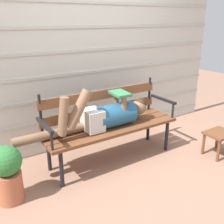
{
  "coord_description": "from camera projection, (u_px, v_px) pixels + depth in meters",
  "views": [
    {
      "loc": [
        -1.55,
        -2.25,
        1.66
      ],
      "look_at": [
        0.0,
        0.15,
        0.63
      ],
      "focal_mm": 41.32,
      "sensor_mm": 36.0,
      "label": 1
    }
  ],
  "objects": [
    {
      "name": "footstool",
      "position": [
        219.0,
        137.0,
        3.28
      ],
      "size": [
        0.36,
        0.28,
        0.32
      ],
      "color": "brown",
      "rests_on": "ground"
    },
    {
      "name": "house_siding",
      "position": [
        85.0,
        61.0,
        3.38
      ],
      "size": [
        4.56,
        0.08,
        2.29
      ],
      "color": "beige",
      "rests_on": "ground"
    },
    {
      "name": "ground_plane",
      "position": [
        119.0,
        164.0,
        3.13
      ],
      "size": [
        12.0,
        12.0,
        0.0
      ],
      "primitive_type": "plane",
      "color": "#936B56"
    },
    {
      "name": "park_bench",
      "position": [
        109.0,
        121.0,
        3.14
      ],
      "size": [
        1.69,
        0.5,
        0.91
      ],
      "color": "brown",
      "rests_on": "ground"
    },
    {
      "name": "reclining_person",
      "position": [
        105.0,
        115.0,
        2.99
      ],
      "size": [
        1.64,
        0.27,
        0.53
      ],
      "color": "#23567A"
    },
    {
      "name": "potted_plant",
      "position": [
        8.0,
        172.0,
        2.41
      ],
      "size": [
        0.29,
        0.29,
        0.58
      ],
      "color": "#AD5B3D",
      "rests_on": "ground"
    }
  ]
}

